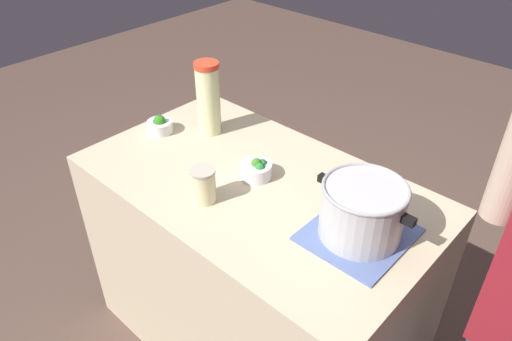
{
  "coord_description": "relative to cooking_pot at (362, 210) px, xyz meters",
  "views": [
    {
      "loc": [
        0.95,
        -1.03,
        1.92
      ],
      "look_at": [
        0.0,
        0.0,
        0.94
      ],
      "focal_mm": 33.81,
      "sensor_mm": 36.0,
      "label": 1
    }
  ],
  "objects": [
    {
      "name": "counter_slab",
      "position": [
        -0.43,
        -0.01,
        -0.55
      ],
      "size": [
        1.31,
        0.76,
        0.89
      ],
      "primitive_type": "cube",
      "color": "#C3B290",
      "rests_on": "ground_plane"
    },
    {
      "name": "lemonade_pitcher",
      "position": [
        -0.81,
        0.12,
        0.05
      ],
      "size": [
        0.1,
        0.1,
        0.31
      ],
      "color": "beige",
      "rests_on": "counter_slab"
    },
    {
      "name": "dish_cloth",
      "position": [
        0.0,
        -0.0,
        -0.1
      ],
      "size": [
        0.29,
        0.32,
        0.01
      ],
      "primitive_type": "cube",
      "color": "#556AA0",
      "rests_on": "counter_slab"
    },
    {
      "name": "ground_plane",
      "position": [
        -0.43,
        -0.01,
        -0.99
      ],
      "size": [
        8.0,
        8.0,
        0.0
      ],
      "primitive_type": "plane",
      "color": "brown"
    },
    {
      "name": "mason_jar",
      "position": [
        -0.49,
        -0.21,
        -0.04
      ],
      "size": [
        0.09,
        0.09,
        0.13
      ],
      "color": "beige",
      "rests_on": "counter_slab"
    },
    {
      "name": "broccoli_bowl_front",
      "position": [
        -0.96,
        -0.02,
        -0.07
      ],
      "size": [
        0.11,
        0.11,
        0.08
      ],
      "color": "silver",
      "rests_on": "counter_slab"
    },
    {
      "name": "broccoli_bowl_center",
      "position": [
        -0.45,
        0.01,
        -0.07
      ],
      "size": [
        0.12,
        0.12,
        0.08
      ],
      "color": "silver",
      "rests_on": "counter_slab"
    },
    {
      "name": "cooking_pot",
      "position": [
        0.0,
        0.0,
        0.0
      ],
      "size": [
        0.33,
        0.26,
        0.18
      ],
      "color": "#B7B7BC",
      "rests_on": "dish_cloth"
    }
  ]
}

